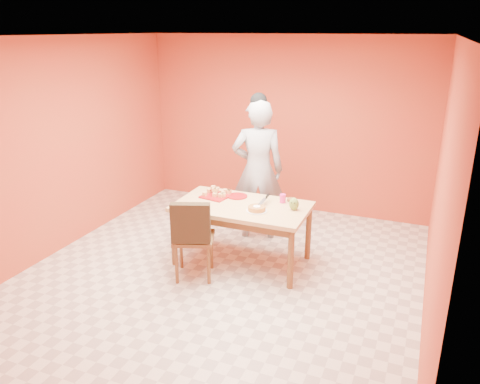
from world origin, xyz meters
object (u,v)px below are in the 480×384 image
at_px(checker_tin, 292,200).
at_px(magenta_glass, 283,198).
at_px(dining_table, 242,212).
at_px(person, 258,170).
at_px(egg_ornament, 294,204).
at_px(red_dinner_plate, 237,196).
at_px(pastry_platter, 216,196).
at_px(sponge_cake, 257,208).
at_px(dining_chair, 193,236).

bearing_deg(checker_tin, magenta_glass, -133.43).
bearing_deg(dining_table, person, 96.81).
bearing_deg(egg_ornament, magenta_glass, 152.84).
xyz_separation_m(dining_table, person, (-0.10, 0.81, 0.29)).
bearing_deg(dining_table, red_dinner_plate, 123.82).
relative_size(dining_table, magenta_glass, 15.18).
bearing_deg(dining_table, pastry_platter, 160.86).
bearing_deg(egg_ornament, dining_table, -156.97).
relative_size(pastry_platter, magenta_glass, 3.06).
bearing_deg(checker_tin, sponge_cake, -119.97).
relative_size(person, egg_ornament, 12.99).
xyz_separation_m(sponge_cake, checker_tin, (0.28, 0.48, -0.02)).
height_order(dining_table, egg_ornament, egg_ornament).
bearing_deg(egg_ornament, dining_chair, -131.27).
bearing_deg(dining_chair, egg_ornament, 11.58).
relative_size(person, checker_tin, 17.26).
distance_m(sponge_cake, magenta_glass, 0.44).
relative_size(person, pastry_platter, 5.95).
bearing_deg(checker_tin, red_dinner_plate, -170.92).
xyz_separation_m(egg_ornament, magenta_glass, (-0.19, 0.19, -0.02)).
height_order(pastry_platter, red_dinner_plate, pastry_platter).
bearing_deg(magenta_glass, sponge_cake, -116.09).
bearing_deg(checker_tin, dining_table, -145.91).
bearing_deg(pastry_platter, dining_chair, -87.68).
bearing_deg(dining_chair, magenta_glass, 24.64).
bearing_deg(sponge_cake, dining_chair, -145.15).
height_order(person, pastry_platter, person).
bearing_deg(red_dinner_plate, person, 83.39).
height_order(person, sponge_cake, person).
bearing_deg(pastry_platter, magenta_glass, 7.86).
height_order(red_dinner_plate, sponge_cake, sponge_cake).
xyz_separation_m(person, pastry_platter, (-0.31, -0.66, -0.19)).
bearing_deg(magenta_glass, egg_ornament, -43.56).
distance_m(dining_chair, sponge_cake, 0.81).
bearing_deg(dining_table, egg_ornament, 6.64).
height_order(dining_chair, checker_tin, dining_chair).
distance_m(egg_ornament, magenta_glass, 0.27).
height_order(sponge_cake, magenta_glass, magenta_glass).
relative_size(red_dinner_plate, checker_tin, 2.31).
relative_size(sponge_cake, egg_ornament, 1.39).
bearing_deg(sponge_cake, dining_table, 150.98).
height_order(dining_chair, red_dinner_plate, dining_chair).
distance_m(dining_chair, pastry_platter, 0.75).
height_order(dining_chair, sponge_cake, dining_chair).
bearing_deg(magenta_glass, checker_tin, 46.57).
xyz_separation_m(dining_table, egg_ornament, (0.63, 0.07, 0.17)).
xyz_separation_m(red_dinner_plate, magenta_glass, (0.59, 0.02, 0.05)).
xyz_separation_m(magenta_glass, checker_tin, (0.09, 0.09, -0.04)).
xyz_separation_m(dining_table, pastry_platter, (-0.41, 0.14, 0.10)).
xyz_separation_m(dining_chair, egg_ornament, (1.01, 0.64, 0.32)).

